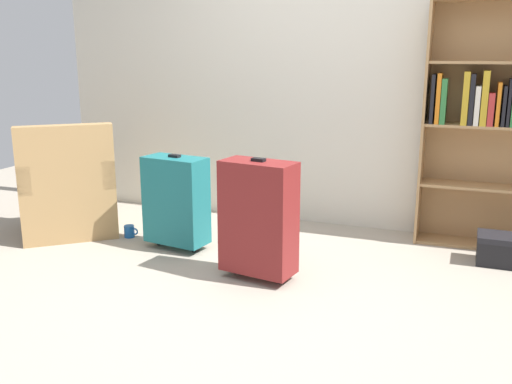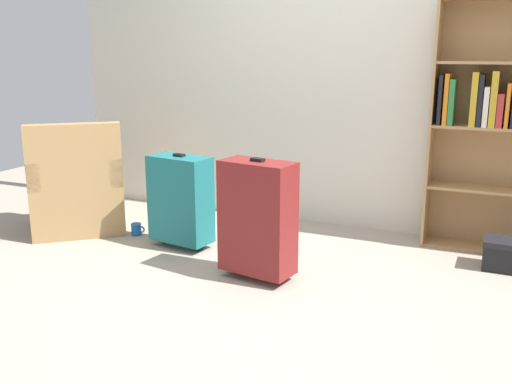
% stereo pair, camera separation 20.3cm
% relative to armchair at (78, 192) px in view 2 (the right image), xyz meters
% --- Properties ---
extents(ground_plane, '(8.74, 8.74, 0.00)m').
position_rel_armchair_xyz_m(ground_plane, '(1.91, -0.65, -0.32)').
color(ground_plane, '#9E9384').
extents(back_wall, '(4.99, 0.10, 2.60)m').
position_rel_armchair_xyz_m(back_wall, '(1.91, 1.03, 0.98)').
color(back_wall, beige).
rests_on(back_wall, ground).
extents(armchair, '(0.99, 0.99, 0.90)m').
position_rel_armchair_xyz_m(armchair, '(0.00, 0.00, 0.00)').
color(armchair, '#9E7A4C').
rests_on(armchair, ground).
extents(mug, '(0.12, 0.08, 0.10)m').
position_rel_armchair_xyz_m(mug, '(0.52, 0.06, -0.27)').
color(mug, '#1959A5').
rests_on(mug, ground).
extents(suitcase_teal, '(0.49, 0.29, 0.71)m').
position_rel_armchair_xyz_m(suitcase_teal, '(1.00, -0.03, 0.05)').
color(suitcase_teal, '#19666B').
rests_on(suitcase_teal, ground).
extents(suitcase_dark_red, '(0.50, 0.30, 0.79)m').
position_rel_armchair_xyz_m(suitcase_dark_red, '(1.76, -0.36, 0.09)').
color(suitcase_dark_red, maroon).
rests_on(suitcase_dark_red, ground).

